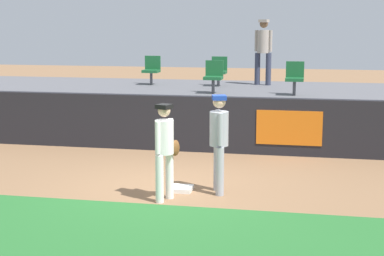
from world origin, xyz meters
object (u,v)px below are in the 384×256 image
player_runner_visitor (219,137)px  seat_back_center (219,70)px  player_fielder_home (165,145)px  seat_front_center (214,75)px  first_base (181,189)px  seat_back_left (152,69)px  seat_front_right (295,76)px  spectator_hooded (263,47)px

player_runner_visitor → seat_back_center: seat_back_center is taller
player_fielder_home → player_runner_visitor: bearing=148.5°
player_fielder_home → seat_front_center: (-0.06, 5.50, 0.74)m
first_base → seat_back_left: (-2.35, 6.68, 1.67)m
seat_front_center → player_fielder_home: bearing=-89.3°
seat_back_center → seat_back_left: bearing=180.0°
first_base → player_fielder_home: size_ratio=0.24×
first_base → seat_front_center: 5.16m
player_runner_visitor → seat_back_left: 7.36m
seat_back_left → seat_back_center: (2.00, -0.00, -0.00)m
seat_back_left → seat_front_right: 4.58m
player_runner_visitor → seat_back_left: (-3.04, 6.66, 0.68)m
spectator_hooded → seat_back_left: bearing=23.6°
player_runner_visitor → spectator_hooded: (0.18, 7.20, 1.31)m
player_fielder_home → seat_back_left: 7.66m
player_runner_visitor → seat_back_left: size_ratio=2.12×
seat_back_center → seat_front_right: 2.85m
first_base → seat_back_left: bearing=109.4°
seat_back_left → spectator_hooded: 3.32m
player_fielder_home → seat_front_center: bearing=-158.2°
seat_back_center → seat_front_right: (2.21, -1.80, 0.00)m
player_runner_visitor → seat_front_right: 5.05m
seat_back_left → seat_back_center: 2.00m
seat_front_right → first_base: bearing=-110.8°
first_base → seat_front_right: bearing=69.2°
seat_back_center → first_base: bearing=-87.0°
player_runner_visitor → seat_back_center: bearing=173.0°
player_fielder_home → seat_front_right: seat_front_right is taller
seat_front_right → seat_back_center: bearing=140.9°
first_base → seat_front_right: size_ratio=0.48×
first_base → seat_front_center: seat_front_center is taller
first_base → seat_back_left: size_ratio=0.48×
player_fielder_home → seat_front_right: 5.90m
seat_front_center → seat_back_left: (-2.14, 1.80, 0.00)m
seat_front_center → seat_front_right: 2.07m
player_runner_visitor → first_base: bearing=-104.9°
player_fielder_home → spectator_hooded: 8.02m
player_fielder_home → spectator_hooded: bearing=-166.3°
first_base → seat_back_center: 6.89m
first_base → seat_back_center: bearing=93.0°
seat_back_center → seat_front_right: size_ratio=1.00×
seat_front_center → seat_back_center: bearing=94.6°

